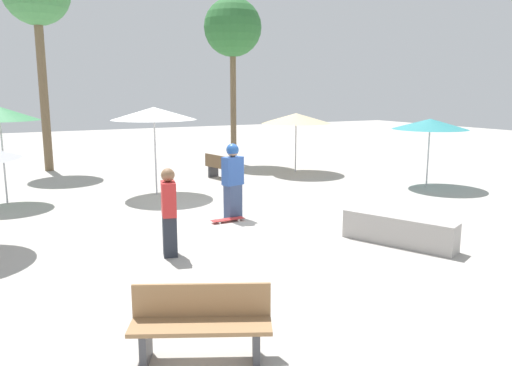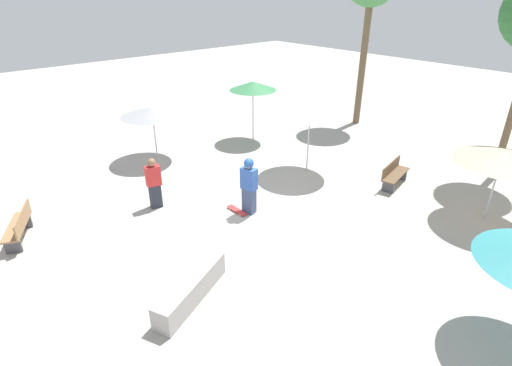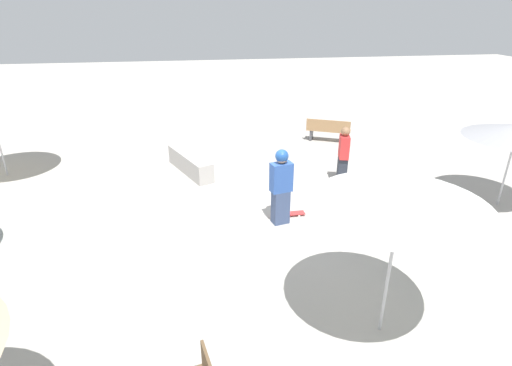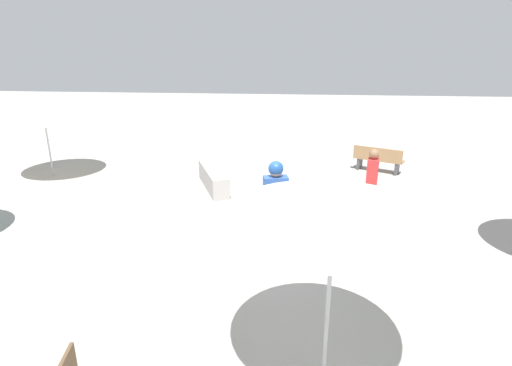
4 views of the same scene
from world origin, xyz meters
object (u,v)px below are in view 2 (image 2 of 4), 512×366
shade_umbrella_white (310,110)px  shade_umbrella_grey (152,112)px  shade_umbrella_green (253,86)px  concrete_ledge (191,289)px  skater_main (249,184)px  bench_near (394,174)px  shade_umbrella_tan (503,156)px  bystander_watching (154,183)px  bench_far (19,226)px  skateboard (237,210)px

shade_umbrella_white → shade_umbrella_grey: size_ratio=1.07×
shade_umbrella_green → shade_umbrella_grey: bearing=-11.9°
concrete_ledge → skater_main: bearing=-149.4°
bench_near → shade_umbrella_white: bearing=-73.8°
skater_main → shade_umbrella_tan: bearing=-147.5°
shade_umbrella_green → bystander_watching: (6.31, 2.57, -1.61)m
bench_far → skater_main: bearing=-92.5°
concrete_ledge → bench_near: (-8.44, -0.12, 0.14)m
shade_umbrella_grey → shade_umbrella_tan: size_ratio=0.93×
skateboard → shade_umbrella_green: bearing=-46.1°
bench_near → bench_far: size_ratio=1.01×
bench_near → shade_umbrella_grey: 9.25m
skater_main → shade_umbrella_grey: shade_umbrella_grey is taller
bystander_watching → shade_umbrella_green: bearing=-144.1°
bench_near → shade_umbrella_tan: 3.45m
skater_main → bench_near: skater_main is taller
shade_umbrella_white → concrete_ledge: bearing=22.3°
skater_main → shade_umbrella_white: 3.92m
skater_main → bench_near: size_ratio=1.09×
bench_far → shade_umbrella_grey: 6.42m
skater_main → shade_umbrella_green: 6.63m
concrete_ledge → bench_far: 5.55m
shade_umbrella_tan → bystander_watching: bearing=-45.6°
skater_main → shade_umbrella_white: size_ratio=0.70×
skateboard → shade_umbrella_tan: bearing=-134.9°
skateboard → shade_umbrella_green: shade_umbrella_green is taller
bench_far → bench_near: bearing=-89.2°
bench_far → bystander_watching: 3.80m
skater_main → bench_near: bearing=-124.2°
concrete_ledge → shade_umbrella_grey: 8.63m
concrete_ledge → bystander_watching: bearing=-109.1°
shade_umbrella_grey → concrete_ledge: bearing=66.1°
skater_main → shade_umbrella_grey: (0.01, -5.71, 0.98)m
skateboard → bench_far: (5.39, -2.79, 0.37)m
concrete_ledge → shade_umbrella_grey: (-3.44, -7.75, 1.66)m
bench_far → shade_umbrella_tan: 13.52m
skater_main → bystander_watching: (1.97, -2.22, -0.15)m
shade_umbrella_white → bystander_watching: (5.53, -1.39, -1.56)m
shade_umbrella_tan → shade_umbrella_green: bearing=-85.6°
concrete_ledge → shade_umbrella_tan: bearing=161.0°
bench_far → shade_umbrella_white: size_ratio=0.63×
concrete_ledge → bench_near: bearing=-179.2°
shade_umbrella_green → concrete_ledge: bearing=41.3°
bench_near → bench_far: same height
shade_umbrella_green → shade_umbrella_tan: 9.81m
bench_far → skateboard: bearing=-91.5°
skater_main → shade_umbrella_tan: 7.20m
bystander_watching → shade_umbrella_tan: bearing=148.2°
skateboard → concrete_ledge: size_ratio=0.35×
skateboard → shade_umbrella_white: (-3.83, -0.57, 2.33)m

